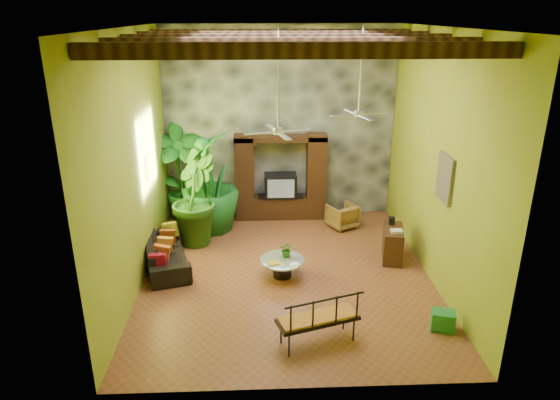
{
  "coord_description": "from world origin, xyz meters",
  "views": [
    {
      "loc": [
        -0.56,
        -9.44,
        5.26
      ],
      "look_at": [
        -0.14,
        0.2,
        1.61
      ],
      "focal_mm": 32.0,
      "sensor_mm": 36.0,
      "label": 1
    }
  ],
  "objects_px": {
    "green_bin": "(443,320)",
    "tall_plant_b": "(193,197)",
    "iron_bench": "(318,317)",
    "entertainment_center": "(280,184)",
    "coffee_table": "(282,265)",
    "wicker_armchair": "(342,216)",
    "sofa": "(165,252)",
    "side_console": "(393,244)",
    "ceiling_fan_back": "(359,104)",
    "tall_plant_a": "(180,173)",
    "ceiling_fan_front": "(278,120)",
    "tall_plant_c": "(209,181)"
  },
  "relations": [
    {
      "from": "tall_plant_b",
      "to": "iron_bench",
      "type": "height_order",
      "value": "tall_plant_b"
    },
    {
      "from": "sofa",
      "to": "green_bin",
      "type": "distance_m",
      "value": 5.89
    },
    {
      "from": "ceiling_fan_front",
      "to": "green_bin",
      "type": "distance_m",
      "value": 4.63
    },
    {
      "from": "tall_plant_b",
      "to": "side_console",
      "type": "xyz_separation_m",
      "value": [
        4.55,
        -1.11,
        -0.79
      ]
    },
    {
      "from": "ceiling_fan_back",
      "to": "green_bin",
      "type": "height_order",
      "value": "ceiling_fan_back"
    },
    {
      "from": "sofa",
      "to": "iron_bench",
      "type": "distance_m",
      "value": 4.25
    },
    {
      "from": "side_console",
      "to": "entertainment_center",
      "type": "bearing_deg",
      "value": 145.74
    },
    {
      "from": "coffee_table",
      "to": "side_console",
      "type": "distance_m",
      "value": 2.62
    },
    {
      "from": "tall_plant_a",
      "to": "tall_plant_b",
      "type": "distance_m",
      "value": 1.43
    },
    {
      "from": "green_bin",
      "to": "tall_plant_b",
      "type": "bearing_deg",
      "value": 141.23
    },
    {
      "from": "coffee_table",
      "to": "wicker_armchair",
      "type": "bearing_deg",
      "value": 56.34
    },
    {
      "from": "side_console",
      "to": "green_bin",
      "type": "distance_m",
      "value": 2.72
    },
    {
      "from": "iron_bench",
      "to": "entertainment_center",
      "type": "bearing_deg",
      "value": 75.95
    },
    {
      "from": "wicker_armchair",
      "to": "side_console",
      "type": "relative_size",
      "value": 0.74
    },
    {
      "from": "sofa",
      "to": "tall_plant_a",
      "type": "distance_m",
      "value": 2.72
    },
    {
      "from": "wicker_armchair",
      "to": "iron_bench",
      "type": "height_order",
      "value": "iron_bench"
    },
    {
      "from": "entertainment_center",
      "to": "coffee_table",
      "type": "relative_size",
      "value": 2.57
    },
    {
      "from": "entertainment_center",
      "to": "sofa",
      "type": "bearing_deg",
      "value": -135.04
    },
    {
      "from": "tall_plant_c",
      "to": "side_console",
      "type": "bearing_deg",
      "value": -23.4
    },
    {
      "from": "coffee_table",
      "to": "tall_plant_a",
      "type": "bearing_deg",
      "value": 128.7
    },
    {
      "from": "tall_plant_c",
      "to": "tall_plant_b",
      "type": "bearing_deg",
      "value": -113.98
    },
    {
      "from": "entertainment_center",
      "to": "ceiling_fan_front",
      "type": "relative_size",
      "value": 1.29
    },
    {
      "from": "ceiling_fan_back",
      "to": "wicker_armchair",
      "type": "relative_size",
      "value": 2.73
    },
    {
      "from": "tall_plant_a",
      "to": "coffee_table",
      "type": "distance_m",
      "value": 4.17
    },
    {
      "from": "sofa",
      "to": "coffee_table",
      "type": "relative_size",
      "value": 2.3
    },
    {
      "from": "tall_plant_a",
      "to": "coffee_table",
      "type": "relative_size",
      "value": 2.85
    },
    {
      "from": "ceiling_fan_back",
      "to": "iron_bench",
      "type": "height_order",
      "value": "ceiling_fan_back"
    },
    {
      "from": "coffee_table",
      "to": "ceiling_fan_back",
      "type": "bearing_deg",
      "value": 37.85
    },
    {
      "from": "ceiling_fan_back",
      "to": "iron_bench",
      "type": "distance_m",
      "value": 4.82
    },
    {
      "from": "green_bin",
      "to": "ceiling_fan_front",
      "type": "bearing_deg",
      "value": 148.55
    },
    {
      "from": "tall_plant_b",
      "to": "side_console",
      "type": "height_order",
      "value": "tall_plant_b"
    },
    {
      "from": "entertainment_center",
      "to": "green_bin",
      "type": "xyz_separation_m",
      "value": [
        2.63,
        -5.27,
        -0.79
      ]
    },
    {
      "from": "tall_plant_a",
      "to": "side_console",
      "type": "bearing_deg",
      "value": -25.81
    },
    {
      "from": "ceiling_fan_front",
      "to": "tall_plant_a",
      "type": "relative_size",
      "value": 0.7
    },
    {
      "from": "tall_plant_a",
      "to": "tall_plant_c",
      "type": "distance_m",
      "value": 1.02
    },
    {
      "from": "sofa",
      "to": "side_console",
      "type": "relative_size",
      "value": 2.32
    },
    {
      "from": "wicker_armchair",
      "to": "tall_plant_b",
      "type": "height_order",
      "value": "tall_plant_b"
    },
    {
      "from": "ceiling_fan_back",
      "to": "side_console",
      "type": "height_order",
      "value": "ceiling_fan_back"
    },
    {
      "from": "tall_plant_a",
      "to": "iron_bench",
      "type": "distance_m",
      "value": 6.31
    },
    {
      "from": "ceiling_fan_back",
      "to": "tall_plant_a",
      "type": "height_order",
      "value": "ceiling_fan_back"
    },
    {
      "from": "ceiling_fan_front",
      "to": "tall_plant_b",
      "type": "height_order",
      "value": "ceiling_fan_front"
    },
    {
      "from": "entertainment_center",
      "to": "tall_plant_b",
      "type": "bearing_deg",
      "value": -145.84
    },
    {
      "from": "ceiling_fan_back",
      "to": "wicker_armchair",
      "type": "xyz_separation_m",
      "value": [
        -0.03,
        1.2,
        -3.09
      ]
    },
    {
      "from": "ceiling_fan_front",
      "to": "tall_plant_c",
      "type": "height_order",
      "value": "ceiling_fan_front"
    },
    {
      "from": "sofa",
      "to": "side_console",
      "type": "xyz_separation_m",
      "value": [
        5.07,
        0.09,
        0.06
      ]
    },
    {
      "from": "sofa",
      "to": "iron_bench",
      "type": "xyz_separation_m",
      "value": [
        3.03,
        -2.97,
        0.23
      ]
    },
    {
      "from": "tall_plant_a",
      "to": "green_bin",
      "type": "xyz_separation_m",
      "value": [
        5.25,
        -5.15,
        -1.15
      ]
    },
    {
      "from": "entertainment_center",
      "to": "iron_bench",
      "type": "bearing_deg",
      "value": -86.15
    },
    {
      "from": "wicker_armchair",
      "to": "sofa",
      "type": "bearing_deg",
      "value": -3.76
    },
    {
      "from": "entertainment_center",
      "to": "tall_plant_a",
      "type": "relative_size",
      "value": 0.9
    }
  ]
}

